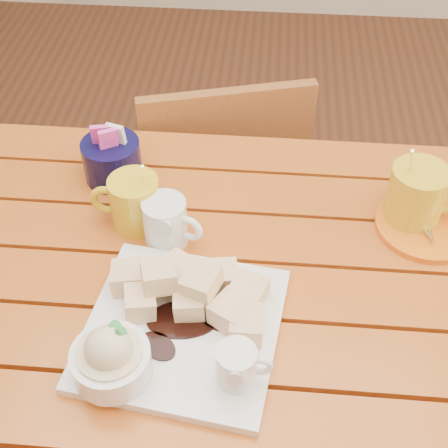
# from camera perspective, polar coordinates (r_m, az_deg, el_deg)

# --- Properties ---
(table) EXTENTS (1.20, 0.79, 0.75)m
(table) POSITION_cam_1_polar(r_m,az_deg,el_deg) (1.08, -2.50, -9.25)
(table) COLOR #9F3F14
(table) RESTS_ON ground
(dessert_plate) EXTENTS (0.31, 0.31, 0.11)m
(dessert_plate) POSITION_cam_1_polar(r_m,az_deg,el_deg) (0.90, -5.00, -9.46)
(dessert_plate) COLOR white
(dessert_plate) RESTS_ON table
(coffee_mug_left) EXTENTS (0.12, 0.09, 0.14)m
(coffee_mug_left) POSITION_cam_1_polar(r_m,az_deg,el_deg) (1.06, -8.28, 2.05)
(coffee_mug_left) COLOR gold
(coffee_mug_left) RESTS_ON table
(coffee_mug_right) EXTENTS (0.14, 0.10, 0.16)m
(coffee_mug_right) POSITION_cam_1_polar(r_m,az_deg,el_deg) (1.10, 17.31, 2.55)
(coffee_mug_right) COLOR gold
(coffee_mug_right) RESTS_ON table
(cream_pitcher) EXTENTS (0.10, 0.09, 0.09)m
(cream_pitcher) POSITION_cam_1_polar(r_m,az_deg,el_deg) (1.03, -5.29, 0.22)
(cream_pitcher) COLOR white
(cream_pitcher) RESTS_ON table
(sugar_caddy) EXTENTS (0.11, 0.11, 0.12)m
(sugar_caddy) POSITION_cam_1_polar(r_m,az_deg,el_deg) (1.17, -10.20, 5.85)
(sugar_caddy) COLOR black
(sugar_caddy) RESTS_ON table
(orange_saucer) EXTENTS (0.17, 0.17, 0.02)m
(orange_saucer) POSITION_cam_1_polar(r_m,az_deg,el_deg) (1.13, 18.01, -0.16)
(orange_saucer) COLOR orange
(orange_saucer) RESTS_ON table
(chair_far) EXTENTS (0.47, 0.47, 0.81)m
(chair_far) POSITION_cam_1_polar(r_m,az_deg,el_deg) (1.60, -0.38, 3.18)
(chair_far) COLOR brown
(chair_far) RESTS_ON ground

